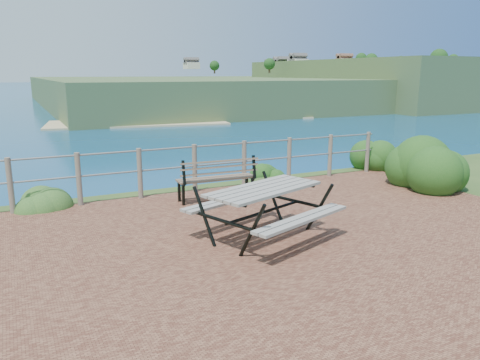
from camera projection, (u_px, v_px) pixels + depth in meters
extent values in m
cube|color=brown|center=(277.00, 244.00, 6.87)|extent=(10.00, 7.00, 0.12)
plane|color=#136376|center=(15.00, 79.00, 181.73)|extent=(1200.00, 1200.00, 0.00)
cylinder|color=#6B5B4C|center=(10.00, 186.00, 8.20)|extent=(0.10, 0.10, 1.00)
cylinder|color=#6B5B4C|center=(79.00, 179.00, 8.69)|extent=(0.10, 0.10, 1.00)
cylinder|color=#6B5B4C|center=(140.00, 173.00, 9.19)|extent=(0.10, 0.10, 1.00)
cylinder|color=#6B5B4C|center=(195.00, 168.00, 9.68)|extent=(0.10, 0.10, 1.00)
cylinder|color=#6B5B4C|center=(244.00, 164.00, 10.18)|extent=(0.10, 0.10, 1.00)
cylinder|color=#6B5B4C|center=(289.00, 159.00, 10.67)|extent=(0.10, 0.10, 1.00)
cylinder|color=#6B5B4C|center=(330.00, 156.00, 11.17)|extent=(0.10, 0.10, 1.00)
cylinder|color=#6B5B4C|center=(368.00, 152.00, 11.66)|extent=(0.10, 0.10, 1.00)
cylinder|color=slate|center=(194.00, 147.00, 9.58)|extent=(9.40, 0.04, 0.04)
cylinder|color=slate|center=(195.00, 166.00, 9.67)|extent=(9.40, 0.04, 0.04)
cube|color=#3F6130|center=(302.00, 89.00, 252.09)|extent=(260.00, 180.00, 12.00)
cube|color=#3F6130|center=(442.00, 81.00, 242.04)|extent=(160.00, 120.00, 20.00)
cube|color=tan|center=(405.00, 112.00, 174.75)|extent=(209.53, 114.73, 0.50)
cube|color=gray|center=(264.00, 189.00, 6.91)|extent=(1.98, 1.33, 0.04)
cube|color=gray|center=(264.00, 209.00, 6.98)|extent=(1.82, 0.87, 0.04)
cube|color=gray|center=(264.00, 209.00, 6.98)|extent=(1.82, 0.87, 0.04)
cylinder|color=black|center=(264.00, 212.00, 6.99)|extent=(1.51, 0.57, 0.04)
cube|color=brown|center=(216.00, 178.00, 9.10)|extent=(1.56, 0.47, 0.03)
cube|color=brown|center=(216.00, 165.00, 9.04)|extent=(1.54, 0.20, 0.35)
cube|color=black|center=(216.00, 189.00, 9.15)|extent=(0.05, 0.06, 0.42)
cube|color=black|center=(216.00, 189.00, 9.15)|extent=(0.05, 0.06, 0.42)
cube|color=black|center=(216.00, 189.00, 9.15)|extent=(0.05, 0.06, 0.42)
cube|color=black|center=(216.00, 189.00, 9.15)|extent=(0.05, 0.06, 0.42)
ellipsoid|color=#184916|center=(431.00, 186.00, 10.35)|extent=(1.54, 1.54, 2.18)
ellipsoid|color=#184916|center=(381.00, 169.00, 12.19)|extent=(1.03, 1.03, 1.48)
ellipsoid|color=#29541F|center=(38.00, 207.00, 8.76)|extent=(0.83, 0.83, 0.60)
ellipsoid|color=#184916|center=(267.00, 175.00, 11.52)|extent=(0.66, 0.66, 0.36)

